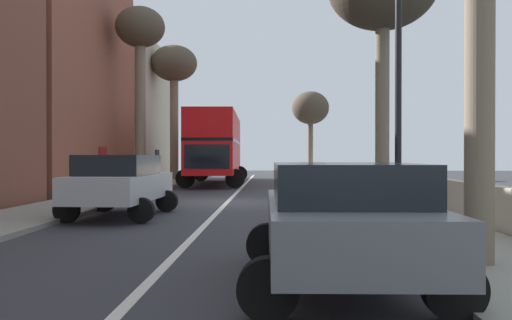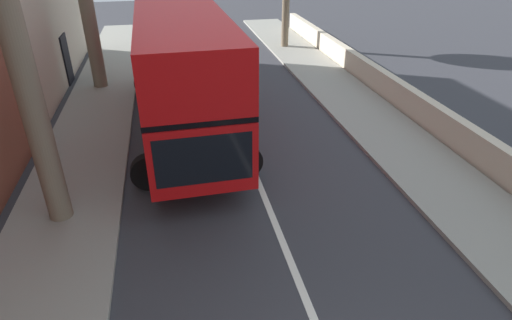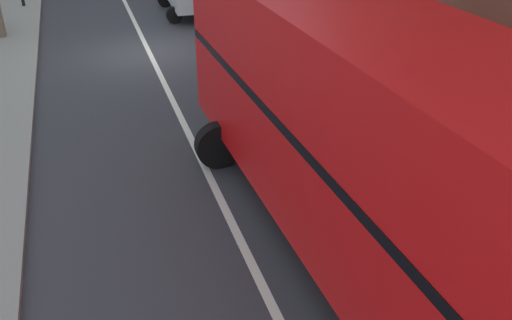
% 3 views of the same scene
% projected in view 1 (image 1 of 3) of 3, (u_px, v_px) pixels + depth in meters
% --- Properties ---
extents(ground_plane, '(84.00, 84.00, 0.00)m').
position_uv_depth(ground_plane, '(227.00, 202.00, 19.19)').
color(ground_plane, '#333338').
extents(road_centre_line, '(0.16, 54.00, 0.01)m').
position_uv_depth(road_centre_line, '(227.00, 202.00, 19.19)').
color(road_centre_line, silver).
rests_on(road_centre_line, ground).
extents(sidewalk_left, '(2.60, 60.00, 0.12)m').
position_uv_depth(sidewalk_left, '(93.00, 200.00, 19.34)').
color(sidewalk_left, gray).
rests_on(sidewalk_left, ground).
extents(sidewalk_right, '(2.60, 60.00, 0.12)m').
position_uv_depth(sidewalk_right, '(364.00, 201.00, 19.03)').
color(sidewalk_right, gray).
rests_on(sidewalk_right, ground).
extents(terraced_houses_left, '(4.07, 47.52, 10.74)m').
position_uv_depth(terraced_houses_left, '(2.00, 73.00, 19.90)').
color(terraced_houses_left, brown).
rests_on(terraced_houses_left, ground).
extents(boundary_wall_right, '(0.36, 54.00, 1.02)m').
position_uv_depth(boundary_wall_right, '(408.00, 188.00, 18.98)').
color(boundary_wall_right, beige).
rests_on(boundary_wall_right, ground).
extents(double_decker_bus, '(3.78, 11.11, 4.06)m').
position_uv_depth(double_decker_bus, '(216.00, 144.00, 31.22)').
color(double_decker_bus, red).
rests_on(double_decker_bus, ground).
extents(parked_car_silver_left_1, '(2.62, 4.49, 1.69)m').
position_uv_depth(parked_car_silver_left_1, '(121.00, 182.00, 14.45)').
color(parked_car_silver_left_1, '#B7BABF').
rests_on(parked_car_silver_left_1, ground).
extents(parked_car_grey_right_2, '(2.55, 4.33, 1.57)m').
position_uv_depth(parked_car_grey_right_2, '(343.00, 216.00, 6.64)').
color(parked_car_grey_right_2, slate).
rests_on(parked_car_grey_right_2, ground).
extents(street_tree_left_2, '(3.12, 3.12, 9.08)m').
position_uv_depth(street_tree_left_2, '(174.00, 69.00, 36.17)').
color(street_tree_left_2, '#7A6B56').
rests_on(street_tree_left_2, sidewalk_left).
extents(street_tree_left_4, '(2.45, 2.45, 8.98)m').
position_uv_depth(street_tree_left_4, '(140.00, 39.00, 26.50)').
color(street_tree_left_4, '#7A6B56').
rests_on(street_tree_left_4, sidewalk_left).
extents(street_tree_right_5, '(2.85, 2.85, 6.53)m').
position_uv_depth(street_tree_right_5, '(310.00, 109.00, 40.97)').
color(street_tree_right_5, brown).
rests_on(street_tree_right_5, sidewalk_right).
extents(lamppost_right, '(0.32, 0.32, 6.31)m').
position_uv_depth(lamppost_right, '(398.00, 55.00, 11.31)').
color(lamppost_right, black).
rests_on(lamppost_right, sidewalk_right).
extents(litter_bin_right, '(0.55, 0.55, 1.05)m').
position_uv_depth(litter_bin_right, '(405.00, 192.00, 14.79)').
color(litter_bin_right, black).
rests_on(litter_bin_right, sidewalk_right).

